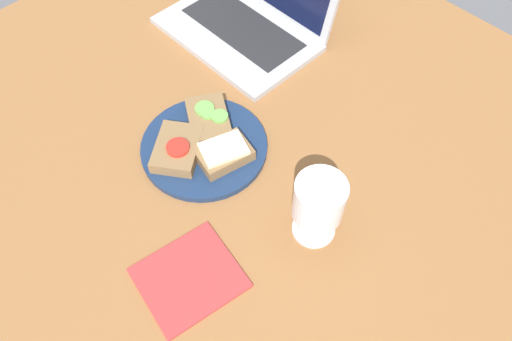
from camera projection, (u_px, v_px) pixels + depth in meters
wooden_table at (225, 189)px, 87.13cm from camera, size 140.00×140.00×3.00cm
plate at (204, 147)px, 89.65cm from camera, size 22.75×22.75×1.25cm
sandwich_with_tomato at (177, 149)px, 87.03cm from camera, size 12.04×12.60×3.05cm
sandwich_with_cheese at (224, 153)px, 86.27cm from camera, size 8.20×10.24×3.10cm
sandwich_with_cucumber at (209, 120)px, 90.78cm from camera, size 12.70×11.52×2.79cm
wine_glass at (319, 202)px, 73.80cm from camera, size 7.85×7.85×12.89cm
laptop at (252, 8)px, 105.28cm from camera, size 32.94×25.49×20.61cm
napkin at (189, 278)px, 76.09cm from camera, size 15.54×16.67×0.40cm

